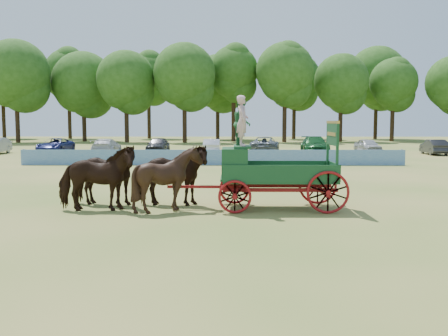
% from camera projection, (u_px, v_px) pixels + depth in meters
% --- Properties ---
extents(ground, '(160.00, 160.00, 0.00)m').
position_uv_depth(ground, '(223.00, 215.00, 15.81)').
color(ground, tan).
rests_on(ground, ground).
extents(horse_lead_left, '(2.65, 1.35, 2.17)m').
position_uv_depth(horse_lead_left, '(96.00, 179.00, 16.48)').
color(horse_lead_left, black).
rests_on(horse_lead_left, ground).
extents(horse_lead_right, '(2.75, 1.65, 2.17)m').
position_uv_depth(horse_lead_right, '(104.00, 175.00, 17.57)').
color(horse_lead_right, black).
rests_on(horse_lead_right, ground).
extents(horse_wheel_left, '(2.36, 2.20, 2.18)m').
position_uv_depth(horse_wheel_left, '(168.00, 179.00, 16.45)').
color(horse_wheel_left, black).
rests_on(horse_wheel_left, ground).
extents(horse_wheel_right, '(2.59, 1.22, 2.17)m').
position_uv_depth(horse_wheel_right, '(172.00, 175.00, 17.54)').
color(horse_wheel_right, black).
rests_on(horse_wheel_right, ground).
extents(farm_dray, '(6.00, 2.00, 3.83)m').
position_uv_depth(farm_dray, '(257.00, 160.00, 16.92)').
color(farm_dray, maroon).
rests_on(farm_dray, ground).
extents(sponsor_banner, '(26.00, 0.08, 1.05)m').
position_uv_depth(sponsor_banner, '(212.00, 157.00, 33.69)').
color(sponsor_banner, '#1D599F').
rests_on(sponsor_banner, ground).
extents(parked_cars, '(52.23, 7.17, 1.58)m').
position_uv_depth(parked_cars, '(234.00, 146.00, 45.61)').
color(parked_cars, silver).
rests_on(parked_cars, ground).
extents(treeline, '(89.74, 23.97, 15.16)m').
position_uv_depth(treeline, '(199.00, 78.00, 74.86)').
color(treeline, '#382314').
rests_on(treeline, ground).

